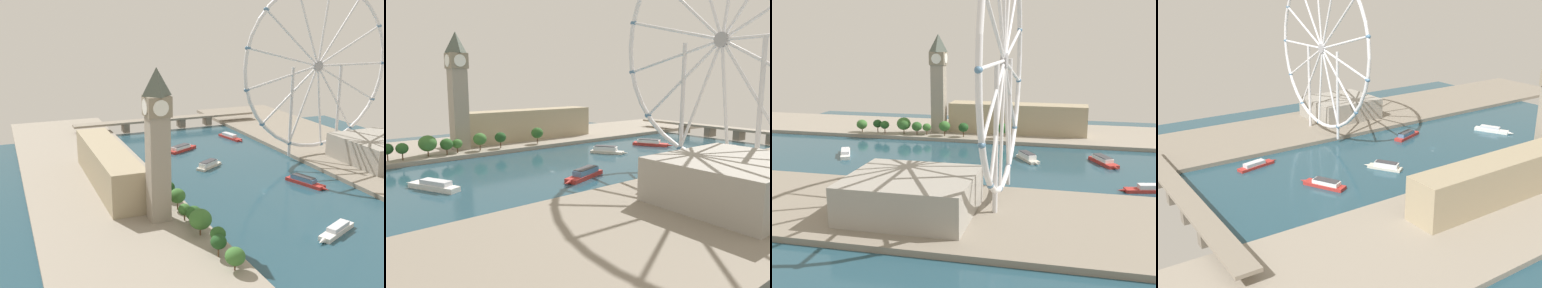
{
  "view_description": "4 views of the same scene",
  "coord_description": "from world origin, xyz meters",
  "views": [
    {
      "loc": [
        -159.39,
        -267.14,
        114.45
      ],
      "look_at": [
        -20.41,
        78.09,
        14.47
      ],
      "focal_mm": 45.83,
      "sensor_mm": 36.0,
      "label": 1
    },
    {
      "loc": [
        187.92,
        -130.11,
        53.0
      ],
      "look_at": [
        15.15,
        8.44,
        15.99
      ],
      "focal_mm": 35.42,
      "sensor_mm": 36.0,
      "label": 2
    },
    {
      "loc": [
        316.63,
        90.01,
        86.69
      ],
      "look_at": [
        -18.81,
        11.89,
        8.32
      ],
      "focal_mm": 45.07,
      "sensor_mm": 36.0,
      "label": 3
    },
    {
      "loc": [
        -264.69,
        260.33,
        128.5
      ],
      "look_at": [
        18.56,
        67.16,
        11.04
      ],
      "focal_mm": 45.51,
      "sensor_mm": 36.0,
      "label": 4
    }
  ],
  "objects": [
    {
      "name": "clock_tower",
      "position": [
        -81.85,
        -25.2,
        47.0
      ],
      "size": [
        13.89,
        13.89,
        84.46
      ],
      "color": "gray",
      "rests_on": "riverbank_left"
    },
    {
      "name": "tour_boat_3",
      "position": [
        31.97,
        -0.49,
        2.31
      ],
      "size": [
        15.98,
        33.56,
        5.64
      ],
      "rotation": [
        0.0,
        0.0,
        5.04
      ],
      "color": "#B22D28",
      "rests_on": "ground_plane"
    },
    {
      "name": "riverbank_left",
      "position": [
        -103.87,
        0.0,
        1.5
      ],
      "size": [
        90.0,
        520.0,
        3.0
      ],
      "primitive_type": "cube",
      "color": "gray",
      "rests_on": "ground_plane"
    },
    {
      "name": "tour_boat_2",
      "position": [
        2.07,
        -72.81,
        2.0
      ],
      "size": [
        32.3,
        18.71,
        4.93
      ],
      "rotation": [
        0.0,
        0.0,
        3.59
      ],
      "color": "white",
      "rests_on": "ground_plane"
    },
    {
      "name": "ground_plane",
      "position": [
        0.0,
        0.0,
        0.0
      ],
      "size": [
        377.74,
        377.74,
        0.0
      ],
      "primitive_type": "plane",
      "color": "#234756"
    },
    {
      "name": "river_bridge",
      "position": [
        0.0,
        195.96,
        7.92
      ],
      "size": [
        189.74,
        12.79,
        10.68
      ],
      "color": "gray",
      "rests_on": "ground_plane"
    },
    {
      "name": "tour_boat_0",
      "position": [
        -16.48,
        110.87,
        2.16
      ],
      "size": [
        31.63,
        19.93,
        5.24
      ],
      "rotation": [
        0.0,
        0.0,
        0.48
      ],
      "color": "#B22D28",
      "rests_on": "ground_plane"
    },
    {
      "name": "ferris_wheel",
      "position": [
        76.89,
        54.71,
        73.56
      ],
      "size": [
        132.87,
        3.2,
        137.05
      ],
      "color": "silver",
      "rests_on": "riverbank_right"
    },
    {
      "name": "tour_boat_1",
      "position": [
        -14.15,
        59.14,
        2.36
      ],
      "size": [
        26.35,
        18.83,
        5.54
      ],
      "rotation": [
        0.0,
        0.0,
        0.56
      ],
      "color": "beige",
      "rests_on": "ground_plane"
    },
    {
      "name": "tour_boat_4",
      "position": [
        40.66,
        133.5,
        1.81
      ],
      "size": [
        12.32,
        32.8,
        4.49
      ],
      "rotation": [
        0.0,
        0.0,
        4.93
      ],
      "color": "#B22D28",
      "rests_on": "ground_plane"
    },
    {
      "name": "parliament_block",
      "position": [
        -95.09,
        41.84,
        15.74
      ],
      "size": [
        22.0,
        118.08,
        25.48
      ],
      "primitive_type": "cube",
      "color": "tan",
      "rests_on": "riverbank_left"
    },
    {
      "name": "tree_row_embankment",
      "position": [
        -68.01,
        -37.58,
        11.05
      ],
      "size": [
        12.13,
        133.88,
        14.28
      ],
      "color": "#513823",
      "rests_on": "riverbank_left"
    },
    {
      "name": "riverside_hall",
      "position": [
        109.43,
        16.01,
        12.32
      ],
      "size": [
        52.87,
        59.5,
        18.63
      ],
      "primitive_type": "cube",
      "color": "gray",
      "rests_on": "riverbank_right"
    },
    {
      "name": "riverbank_right",
      "position": [
        103.87,
        0.0,
        1.5
      ],
      "size": [
        90.0,
        520.0,
        3.0
      ],
      "primitive_type": "cube",
      "color": "gray",
      "rests_on": "ground_plane"
    }
  ]
}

